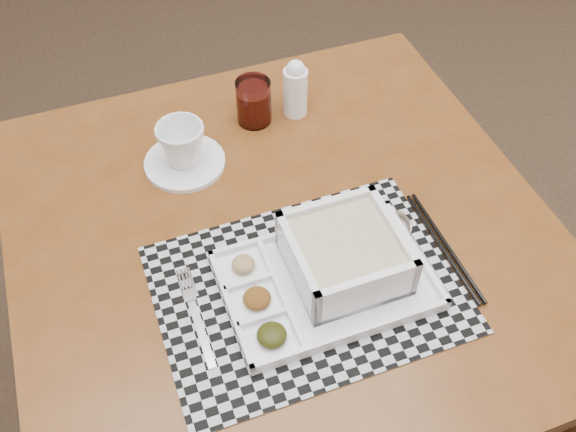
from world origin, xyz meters
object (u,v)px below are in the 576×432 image
at_px(serving_tray, 337,264).
at_px(cup, 182,144).
at_px(creamer_bottle, 295,88).
at_px(dining_table, 284,254).
at_px(juice_glass, 254,103).

relative_size(serving_tray, cup, 3.82).
relative_size(cup, creamer_bottle, 0.72).
height_order(dining_table, juice_glass, juice_glass).
xyz_separation_m(cup, juice_glass, (0.15, 0.09, -0.01)).
distance_m(serving_tray, creamer_bottle, 0.41).
distance_m(cup, juice_glass, 0.18).
relative_size(dining_table, cup, 11.07).
bearing_deg(dining_table, creamer_bottle, 70.14).
xyz_separation_m(dining_table, creamer_bottle, (0.10, 0.29, 0.13)).
bearing_deg(dining_table, cup, 124.08).
bearing_deg(creamer_bottle, juice_glass, -179.59).
bearing_deg(creamer_bottle, dining_table, -109.86).
relative_size(cup, juice_glass, 0.96).
xyz_separation_m(cup, creamer_bottle, (0.24, 0.09, 0.01)).
height_order(serving_tray, cup, same).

